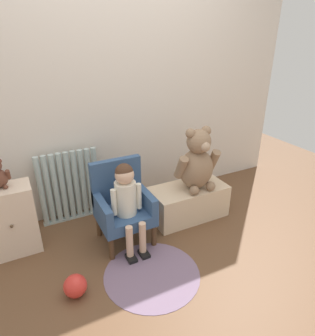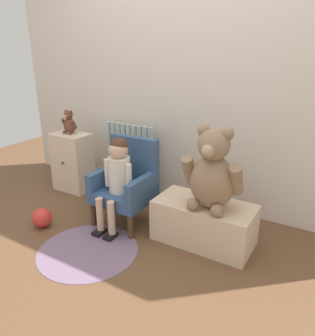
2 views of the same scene
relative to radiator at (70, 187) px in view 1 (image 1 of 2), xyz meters
The scene contains 10 objects.
ground_plane 1.19m from the radiator, 61.76° to the right, with size 6.00×6.00×0.00m, color brown.
back_wall 1.02m from the radiator, 13.04° to the left, with size 3.80×0.05×2.40m, color silver.
radiator is the anchor object (origin of this frame).
small_dresser 0.57m from the radiator, 153.84° to the right, with size 0.37×0.27×0.58m.
child_armchair 0.59m from the radiator, 56.38° to the right, with size 0.43×0.40×0.69m.
child_figure 0.70m from the radiator, 61.59° to the right, with size 0.25×0.35×0.73m.
low_bench 1.12m from the radiator, 24.99° to the right, with size 0.72×0.36×0.31m, color beige.
large_teddy_bear 1.19m from the radiator, 25.19° to the right, with size 0.42×0.30×0.58m.
floor_rug 1.11m from the radiator, 70.82° to the right, with size 0.71×0.71×0.01m, color slate.
toy_ball 0.99m from the radiator, 101.71° to the right, with size 0.16×0.16×0.16m, color red.
Camera 1 is at (-0.92, -1.52, 1.65)m, focal length 32.00 mm.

